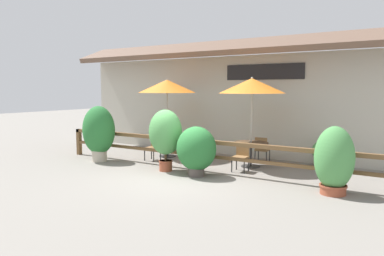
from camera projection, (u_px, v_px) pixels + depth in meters
name	position (u px, v px, depth m)	size (l,w,h in m)	color
ground_plane	(177.00, 178.00, 10.23)	(60.00, 60.00, 0.00)	gray
building_facade	(242.00, 96.00, 13.44)	(14.28, 1.49, 4.23)	#BCB7A8
patio_railing	(197.00, 148.00, 11.04)	(10.40, 0.14, 0.95)	brown
patio_umbrella_near	(167.00, 86.00, 13.19)	(2.05, 2.05, 2.78)	#B7B2A8
dining_table_near	(167.00, 139.00, 13.39)	(1.08, 1.08, 0.77)	#4C3826
chair_near_streetside	(154.00, 146.00, 12.70)	(0.43, 0.43, 0.85)	olive
chair_near_wallside	(179.00, 140.00, 14.14)	(0.48, 0.48, 0.85)	olive
patio_umbrella_middle	(252.00, 86.00, 11.41)	(2.05, 2.05, 2.78)	#B7B2A8
dining_table_middle	(251.00, 147.00, 11.61)	(1.08, 1.08, 0.77)	#4C3826
chair_middle_streetside	(241.00, 155.00, 10.98)	(0.45, 0.45, 0.85)	olive
chair_middle_wallside	(262.00, 149.00, 12.22)	(0.46, 0.46, 0.85)	olive
potted_plant_corner_fern	(99.00, 131.00, 12.45)	(1.12, 1.01, 1.86)	#B7AD99
potted_plant_broad_leaf	(196.00, 149.00, 10.36)	(1.14, 1.02, 1.39)	#564C47
potted_plant_tall_tropical	(334.00, 160.00, 8.55)	(0.90, 0.81, 1.58)	#9E4C33
potted_plant_entrance_palm	(165.00, 134.00, 10.97)	(1.02, 0.91, 1.82)	#9E4C33
potted_plant_small_flowering	(322.00, 153.00, 11.56)	(0.59, 0.53, 0.82)	brown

